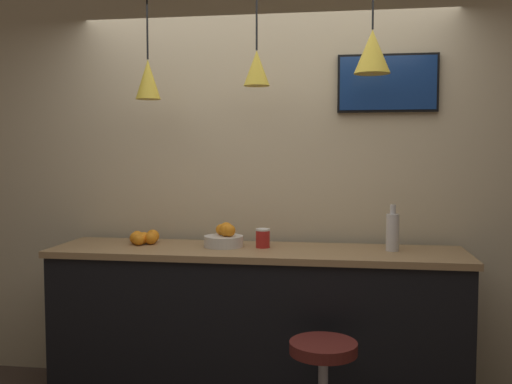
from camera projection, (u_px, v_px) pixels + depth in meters
back_wall at (265, 172)px, 3.87m from camera, size 8.00×0.06×2.90m
service_counter at (256, 328)px, 3.54m from camera, size 2.54×0.59×0.99m
fruit_bowl at (224, 238)px, 3.58m from camera, size 0.25×0.25×0.15m
orange_pile at (144, 238)px, 3.70m from camera, size 0.20×0.21×0.09m
juice_bottle at (393, 231)px, 3.42m from camera, size 0.08×0.08×0.28m
spread_jar at (263, 238)px, 3.54m from camera, size 0.09×0.09×0.12m
pendant_lamp_left at (148, 79)px, 3.56m from camera, size 0.16×0.16×0.89m
pendant_lamp_middle at (257, 67)px, 3.45m from camera, size 0.16×0.16×0.81m
pendant_lamp_right at (372, 51)px, 3.34m from camera, size 0.21×0.21×0.76m
mounted_tv at (388, 83)px, 3.66m from camera, size 0.64×0.04×0.37m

